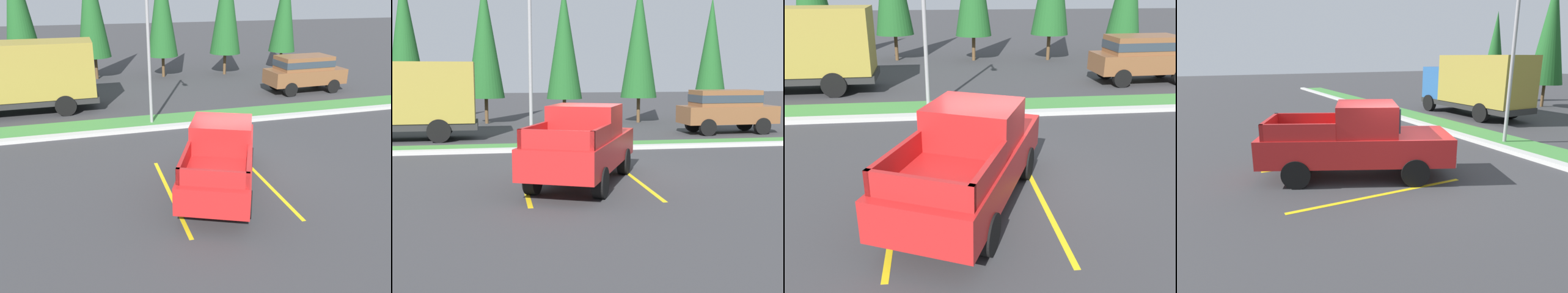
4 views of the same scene
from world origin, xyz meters
The scene contains 8 objects.
ground_plane centered at (0.00, 0.00, 0.00)m, with size 120.00×120.00×0.00m, color #38383A.
parking_line_near centered at (-2.32, -0.95, 0.00)m, with size 0.12×4.80×0.01m, color yellow.
parking_line_far centered at (0.78, -0.95, 0.00)m, with size 0.12×4.80×0.01m, color yellow.
curb_strip centered at (0.00, 5.00, 0.07)m, with size 56.00×0.40×0.15m, color #B2B2AD.
grass_median centered at (0.00, 6.10, 0.03)m, with size 56.00×1.80×0.06m, color #42843D.
pickup_truck_main centered at (-0.75, -0.90, 1.04)m, with size 3.85×5.53×2.10m.
cargo_truck_distant centered at (-7.08, 9.28, 1.85)m, with size 6.84×2.59×3.40m.
suv_distant centered at (8.03, 9.40, 1.24)m, with size 4.67×2.10×2.10m.
Camera 3 is at (-1.42, -8.71, 4.41)m, focal length 38.40 mm.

